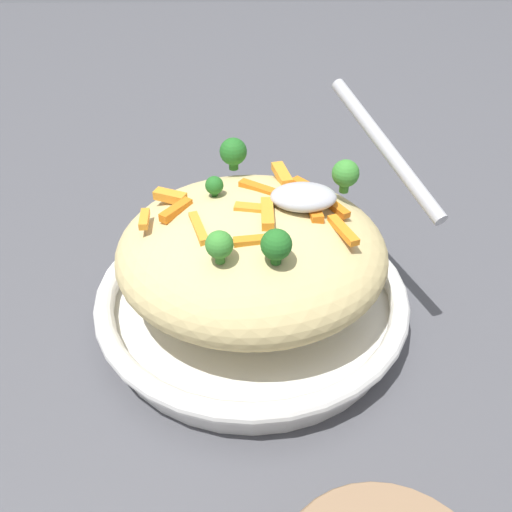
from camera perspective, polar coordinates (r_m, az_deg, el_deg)
ground_plane at (r=0.55m, az=0.00°, el=-6.20°), size 2.40×2.40×0.00m
serving_bowl at (r=0.53m, az=0.00°, el=-4.49°), size 0.29×0.29×0.04m
pasta_mound at (r=0.49m, az=0.00°, el=0.42°), size 0.24×0.22×0.09m
carrot_piece_0 at (r=0.50m, az=0.61°, el=6.92°), size 0.03×0.03×0.01m
carrot_piece_1 at (r=0.46m, az=1.63°, el=4.33°), size 0.01×0.04×0.01m
carrot_piece_2 at (r=0.44m, az=0.23°, el=1.57°), size 0.03×0.01×0.01m
carrot_piece_3 at (r=0.50m, az=-8.29°, el=6.03°), size 0.03×0.02×0.01m
carrot_piece_4 at (r=0.53m, az=3.06°, el=8.31°), size 0.02×0.04×0.01m
carrot_piece_5 at (r=0.47m, az=-0.36°, el=5.10°), size 0.03×0.01×0.01m
carrot_piece_6 at (r=0.47m, az=-10.83°, el=3.72°), size 0.01×0.03×0.01m
carrot_piece_7 at (r=0.47m, az=6.41°, el=4.26°), size 0.01×0.03×0.01m
carrot_piece_8 at (r=0.45m, az=-5.38°, el=2.82°), size 0.02×0.04×0.01m
carrot_piece_9 at (r=0.51m, az=5.77°, el=6.90°), size 0.03×0.03×0.01m
carrot_piece_10 at (r=0.48m, az=-7.69°, el=4.64°), size 0.03×0.03×0.01m
carrot_piece_11 at (r=0.46m, az=9.30°, el=2.63°), size 0.02×0.04×0.01m
carrot_piece_12 at (r=0.49m, az=8.44°, el=5.02°), size 0.02×0.03×0.01m
broccoli_floret_0 at (r=0.54m, az=-1.91°, el=10.51°), size 0.03×0.03×0.03m
broccoli_floret_1 at (r=0.49m, az=-3.81°, el=7.16°), size 0.02×0.02×0.02m
broccoli_floret_2 at (r=0.41m, az=-3.22°, el=1.12°), size 0.02×0.02×0.03m
broccoli_floret_3 at (r=0.51m, az=9.51°, el=8.23°), size 0.02×0.02×0.03m
broccoli_floret_4 at (r=0.41m, az=2.60°, el=1.12°), size 0.02×0.02×0.03m
serving_spoon at (r=0.48m, az=8.44°, el=7.86°), size 0.14×0.15×0.07m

